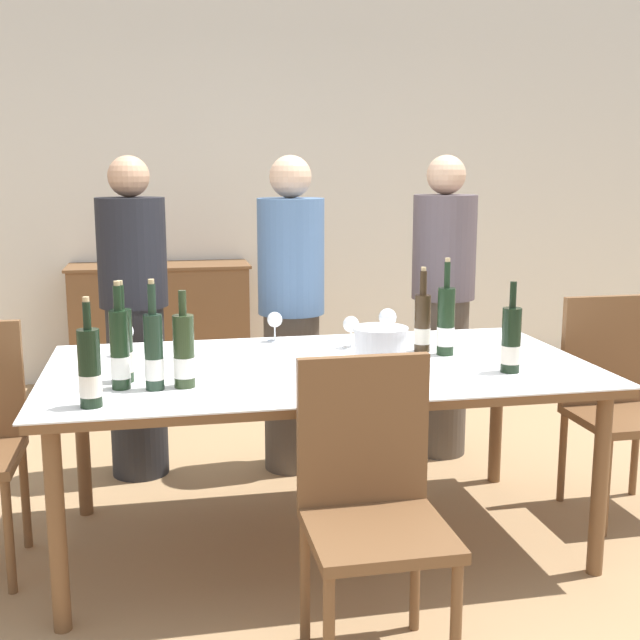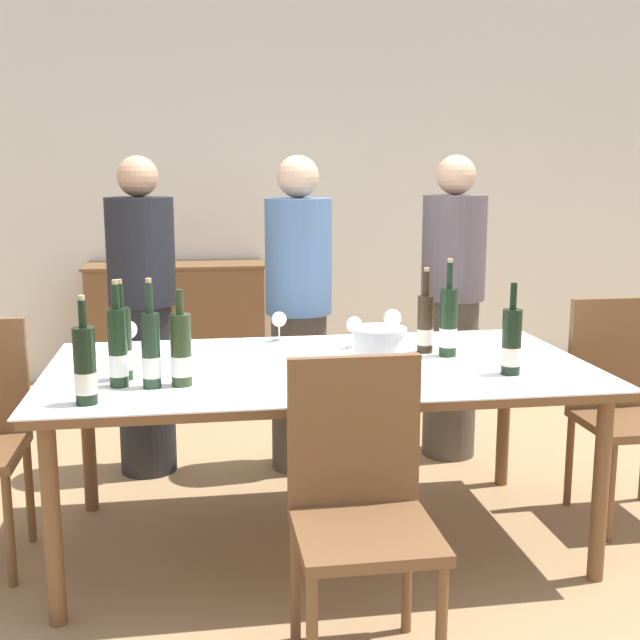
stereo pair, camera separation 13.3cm
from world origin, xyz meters
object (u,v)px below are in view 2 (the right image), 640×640
at_px(person_guest_right, 452,309).
at_px(wine_bottle_4, 122,345).
at_px(wine_bottle_5, 181,352).
at_px(wine_glass_0, 354,326).
at_px(chair_near_front, 359,493).
at_px(chair_right_end, 623,395).
at_px(wine_bottle_2, 118,349).
at_px(wine_glass_1, 128,331).
at_px(wine_bottle_3, 151,351).
at_px(wine_bottle_7, 85,368).
at_px(wine_bottle_1, 511,343).
at_px(wine_bottle_6, 425,324).
at_px(wine_glass_3, 392,319).
at_px(dining_table, 320,378).
at_px(ice_bucket, 379,349).
at_px(wine_bottle_0, 448,324).
at_px(wine_glass_2, 279,321).
at_px(person_guest_left, 299,316).
at_px(sideboard_cabinet, 177,325).

bearing_deg(person_guest_right, wine_bottle_4, -147.02).
distance_m(wine_bottle_5, wine_glass_0, 0.89).
bearing_deg(chair_near_front, chair_right_end, 32.87).
height_order(wine_bottle_2, wine_glass_1, wine_bottle_2).
bearing_deg(wine_bottle_3, wine_bottle_7, -139.68).
height_order(wine_bottle_1, wine_bottle_6, wine_bottle_6).
distance_m(wine_bottle_7, wine_glass_3, 1.49).
relative_size(wine_bottle_7, person_guest_right, 0.23).
distance_m(dining_table, wine_bottle_2, 0.81).
height_order(ice_bucket, wine_bottle_6, wine_bottle_6).
bearing_deg(wine_bottle_2, wine_bottle_0, 12.02).
relative_size(wine_bottle_7, wine_glass_1, 2.54).
xyz_separation_m(wine_bottle_6, wine_glass_2, (-0.59, 0.32, -0.03)).
distance_m(wine_glass_1, person_guest_left, 0.96).
distance_m(sideboard_cabinet, wine_glass_2, 2.21).
bearing_deg(wine_bottle_6, wine_glass_1, 172.41).
height_order(wine_bottle_0, chair_right_end, wine_bottle_0).
relative_size(wine_glass_0, wine_glass_2, 1.03).
bearing_deg(wine_bottle_7, wine_bottle_5, 31.14).
bearing_deg(wine_glass_0, ice_bucket, -89.45).
xyz_separation_m(dining_table, chair_right_end, (1.36, 0.09, -0.16)).
bearing_deg(wine_bottle_1, sideboard_cabinet, 114.61).
height_order(dining_table, wine_glass_2, wine_glass_2).
bearing_deg(wine_bottle_1, wine_bottle_3, 179.31).
xyz_separation_m(ice_bucket, wine_bottle_6, (0.28, 0.33, 0.03)).
height_order(ice_bucket, wine_bottle_4, wine_bottle_4).
relative_size(wine_bottle_6, wine_glass_3, 2.52).
xyz_separation_m(wine_bottle_6, chair_near_front, (-0.48, -0.94, -0.33)).
relative_size(wine_bottle_1, chair_near_front, 0.37).
xyz_separation_m(wine_bottle_3, wine_glass_2, (0.53, 0.71, -0.04)).
bearing_deg(wine_bottle_1, wine_bottle_2, 178.02).
bearing_deg(wine_bottle_0, ice_bucket, -145.01).
relative_size(wine_bottle_0, chair_near_front, 0.43).
bearing_deg(wine_bottle_0, wine_bottle_4, -172.04).
height_order(wine_glass_1, person_guest_right, person_guest_right).
relative_size(wine_bottle_6, wine_glass_2, 2.67).
xyz_separation_m(wine_bottle_1, wine_glass_1, (-1.45, 0.57, -0.02)).
height_order(sideboard_cabinet, person_guest_left, person_guest_left).
relative_size(wine_bottle_6, person_guest_left, 0.23).
height_order(wine_bottle_2, chair_right_end, wine_bottle_2).
bearing_deg(wine_bottle_0, wine_bottle_7, -160.80).
relative_size(ice_bucket, wine_glass_1, 1.48).
distance_m(wine_bottle_5, chair_right_end, 1.95).
bearing_deg(wine_bottle_5, wine_bottle_0, 15.41).
bearing_deg(wine_bottle_5, wine_bottle_3, -172.83).
distance_m(wine_bottle_0, chair_near_front, 1.08).
bearing_deg(wine_bottle_0, wine_glass_0, 150.11).
bearing_deg(wine_glass_1, sideboard_cabinet, 86.26).
bearing_deg(person_guest_left, wine_bottle_3, -121.17).
xyz_separation_m(sideboard_cabinet, chair_right_end, (1.98, -2.49, 0.10)).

